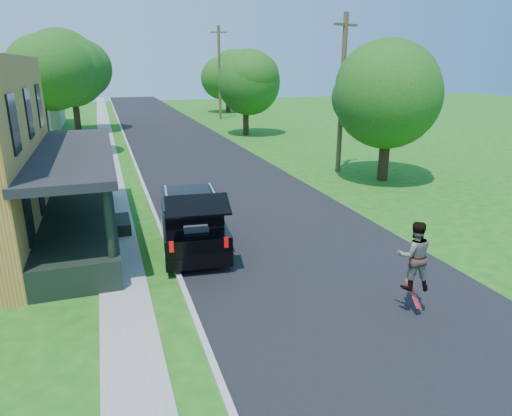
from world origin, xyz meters
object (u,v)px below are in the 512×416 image
object	(u,v)px
tree_right_near	(389,82)
skateboarder	(414,255)
utility_pole_near	(342,93)
black_suv	(192,222)

from	to	relation	value
tree_right_near	skateboarder	bearing A→B (deg)	-120.54
utility_pole_near	tree_right_near	bearing A→B (deg)	-83.74
black_suv	utility_pole_near	bearing A→B (deg)	46.47
black_suv	tree_right_near	xyz separation A→B (m)	(11.38, 6.11, 4.16)
skateboarder	utility_pole_near	world-z (taller)	utility_pole_near
black_suv	skateboarder	size ratio (longest dim) A/B	3.03
tree_right_near	utility_pole_near	distance (m)	2.98
tree_right_near	utility_pole_near	size ratio (longest dim) A/B	0.91
skateboarder	tree_right_near	xyz separation A→B (m)	(7.10, 12.04, 3.52)
black_suv	utility_pole_near	size ratio (longest dim) A/B	0.61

